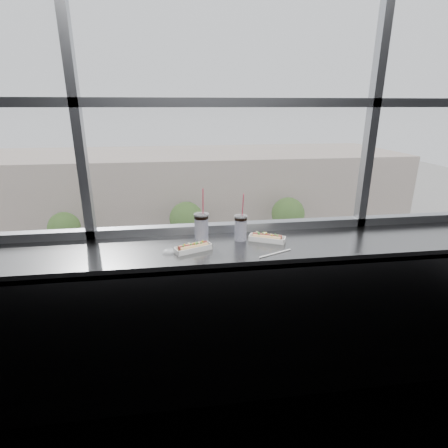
{
  "coord_description": "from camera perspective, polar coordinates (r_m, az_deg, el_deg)",
  "views": [
    {
      "loc": [
        -0.4,
        -0.9,
        1.98
      ],
      "look_at": [
        -0.1,
        1.23,
        1.25
      ],
      "focal_mm": 28.0,
      "sensor_mm": 36.0,
      "label": 1
    }
  ],
  "objects": [
    {
      "name": "wall_back_lower",
      "position": [
        2.82,
        1.25,
        -11.66
      ],
      "size": [
        6.0,
        0.0,
        6.0
      ],
      "primitive_type": "plane",
      "rotation": [
        1.57,
        0.0,
        0.0
      ],
      "color": "black",
      "rests_on": "ground"
    },
    {
      "name": "window_glass",
      "position": [
        2.48,
        1.49,
        26.17
      ],
      "size": [
        6.0,
        0.0,
        6.0
      ],
      "primitive_type": "plane",
      "rotation": [
        1.57,
        0.0,
        0.0
      ],
      "color": "silver",
      "rests_on": "ground"
    },
    {
      "name": "window_mullions",
      "position": [
        2.46,
        1.57,
        26.23
      ],
      "size": [
        6.0,
        0.08,
        2.4
      ],
      "primitive_type": null,
      "color": "gray",
      "rests_on": "ground"
    },
    {
      "name": "counter",
      "position": [
        2.35,
        2.42,
        -4.05
      ],
      "size": [
        6.0,
        0.55,
        0.06
      ],
      "primitive_type": "cube",
      "color": "slate",
      "rests_on": "ground"
    },
    {
      "name": "counter_fascia",
      "position": [
        2.39,
        3.4,
        -18.02
      ],
      "size": [
        6.0,
        0.04,
        1.04
      ],
      "primitive_type": "cube",
      "color": "slate",
      "rests_on": "ground"
    },
    {
      "name": "hotdog_tray_left",
      "position": [
        2.24,
        -5.07,
        -3.82
      ],
      "size": [
        0.25,
        0.16,
        0.06
      ],
      "rotation": [
        0.0,
        0.0,
        0.38
      ],
      "color": "white",
      "rests_on": "counter"
    },
    {
      "name": "hotdog_tray_right",
      "position": [
        2.4,
        7.05,
        -2.24
      ],
      "size": [
        0.26,
        0.18,
        0.06
      ],
      "rotation": [
        0.0,
        0.0,
        -0.44
      ],
      "color": "white",
      "rests_on": "counter"
    },
    {
      "name": "soda_cup_left",
      "position": [
        2.36,
        -3.7,
        -0.36
      ],
      "size": [
        0.1,
        0.1,
        0.37
      ],
      "color": "white",
      "rests_on": "counter"
    },
    {
      "name": "soda_cup_right",
      "position": [
        2.39,
        2.73,
        -0.42
      ],
      "size": [
        0.09,
        0.09,
        0.33
      ],
      "color": "white",
      "rests_on": "counter"
    },
    {
      "name": "loose_straw",
      "position": [
        2.21,
        8.39,
        -4.75
      ],
      "size": [
        0.23,
        0.1,
        0.01
      ],
      "primitive_type": "cylinder",
      "rotation": [
        0.0,
        1.57,
        0.4
      ],
      "color": "white",
      "rests_on": "counter"
    },
    {
      "name": "wrapper",
      "position": [
        2.23,
        -8.8,
        -4.36
      ],
      "size": [
        0.1,
        0.07,
        0.02
      ],
      "primitive_type": "ellipsoid",
      "color": "silver",
      "rests_on": "counter"
    },
    {
      "name": "plaza_ground",
      "position": [
        47.7,
        -7.28,
        2.77
      ],
      "size": [
        120.0,
        120.0,
        0.0
      ],
      "primitive_type": "plane",
      "color": "#9D9A95",
      "rests_on": "ground"
    },
    {
      "name": "street_asphalt",
      "position": [
        25.88,
        -6.21,
        -11.43
      ],
      "size": [
        80.0,
        10.0,
        0.06
      ],
      "primitive_type": "cube",
      "color": "black",
      "rests_on": "plaza_ground"
    },
    {
      "name": "far_sidewalk",
      "position": [
        33.05,
        -6.74,
        -4.51
      ],
      "size": [
        80.0,
        6.0,
        0.04
      ],
      "primitive_type": "cube",
      "color": "#9D9A95",
      "rests_on": "plaza_ground"
    },
    {
      "name": "far_building",
      "position": [
        41.39,
        -7.35,
        6.03
      ],
      "size": [
        50.0,
        14.0,
        8.0
      ],
      "primitive_type": "cube",
      "color": "#C1AD9E",
      "rests_on": "plaza_ground"
    },
    {
      "name": "car_far_b",
      "position": [
        29.14,
        -1.42,
        -5.53
      ],
      "size": [
        3.01,
        5.96,
        1.91
      ],
      "primitive_type": "imported",
      "rotation": [
        0.0,
        0.0,
        1.68
      ],
      "color": "maroon",
      "rests_on": "street_asphalt"
    },
    {
      "name": "car_far_a",
      "position": [
        29.98,
        -22.39,
        -6.23
      ],
      "size": [
        3.13,
        6.21,
        1.99
      ],
      "primitive_type": "imported",
      "rotation": [
        0.0,
        0.0,
        1.46
      ],
      "color": "#2F2F2F",
      "rests_on": "street_asphalt"
    },
    {
      "name": "car_near_c",
      "position": [
        21.91,
        -7.11,
        -14.3
      ],
      "size": [
        3.2,
        6.43,
        2.07
      ],
      "primitive_type": "imported",
      "rotation": [
        0.0,
        0.0,
        1.67
      ],
      "color": "#9C2513",
      "rests_on": "street_asphalt"
    },
    {
      "name": "car_near_d",
      "position": [
        22.56,
        7.55,
        -13.08
      ],
      "size": [
        3.23,
        6.76,
        2.19
      ],
      "primitive_type": "imported",
      "rotation": [
        0.0,
        0.0,
        1.49
      ],
      "color": "silver",
      "rests_on": "street_asphalt"
    },
    {
      "name": "car_near_e",
      "position": [
        25.81,
        25.61,
        -10.63
      ],
      "size": [
        2.99,
        6.55,
        2.14
      ],
      "primitive_type": "imported",
      "rotation": [
        0.0,
        0.0,
        1.62
      ],
      "color": "#38248A",
      "rests_on": "street_asphalt"
    },
    {
      "name": "car_far_c",
      "position": [
        31.82,
        17.15,
        -4.1
      ],
      "size": [
        2.6,
        6.21,
        2.07
      ],
      "primitive_type": "imported",
      "rotation": [
        0.0,
        0.0,
        1.57
      ],
      "color": "silver",
      "rests_on": "street_asphalt"
    },
    {
      "name": "car_near_b",
      "position": [
        23.05,
        -26.14,
        -14.17
      ],
      "size": [
        3.23,
        6.98,
        2.28
      ],
      "primitive_type": "imported",
      "rotation": [
        0.0,
        0.0,
        1.51
      ],
      "color": "black",
      "rests_on": "street_asphalt"
    },
    {
      "name": "pedestrian_d",
      "position": [
        34.34,
        6.27,
        -1.75
      ],
      "size": [
        0.66,
        0.89,
        1.99
      ],
      "primitive_type": "imported",
      "rotation": [
        0.0,
        0.0,
        4.71
      ],
      "color": "#66605B",
      "rests_on": "far_sidewalk"
    },
    {
      "name": "pedestrian_a",
      "position": [
        32.57,
        -16.25,
        -3.58
      ],
      "size": [
        0.89,
        0.67,
        2.0
      ],
      "primitive_type": "imported",
      "color": "#66605B",
      "rests_on": "far_sidewalk"
    },
    {
      "name": "pedestrian_b",
      "position": [
        33.17,
        -9.95,
        -2.51
      ],
      "size": [
        0.97,
        0.73,
        2.18
      ],
      "primitive_type": "imported",
      "color": "#66605B",
      "rests_on": "far_sidewalk"
    },
    {
      "name": "tree_left",
      "position": [
        33.49,
        -24.63,
        -0.55
      ],
      "size": [
        2.75,
        2.75,
        4.29
      ],
      "color": "#47382B",
      "rests_on": "far_sidewalk"
    },
    {
      "name": "tree_center",
      "position": [
        31.93,
        -6.15,
        0.89
      ],
      "size": [
        3.08,
        3.08,
        4.82
      ],
      "color": "#47382B",
      "rests_on": "far_sidewalk"
    },
    {
      "name": "tree_right",
      "position": [
        33.56,
        10.4,
        1.65
      ],
      "size": [
        3.12,
        3.12,
        4.88
      ],
      "color": "#47382B",
      "rests_on": "far_sidewalk"
    }
  ]
}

